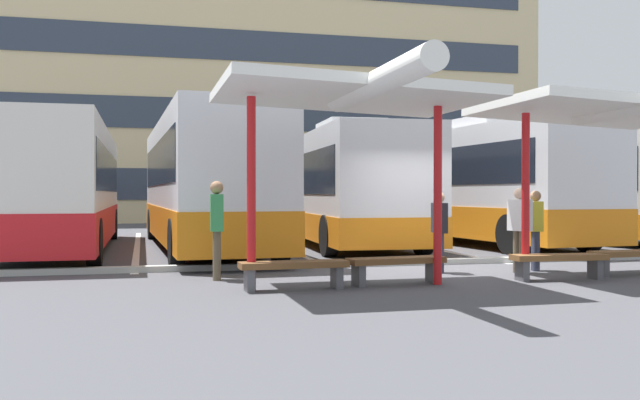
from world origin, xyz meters
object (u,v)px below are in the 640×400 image
(bench_2, at_px, (559,261))
(bench_3, at_px, (633,257))
(coach_bus_2, at_px, (339,189))
(waiting_shelter_1, at_px, (608,113))
(coach_bus_0, at_px, (60,189))
(bench_0, at_px, (294,268))
(coach_bus_3, at_px, (463,187))
(waiting_passenger_3, at_px, (520,224))
(waiting_shelter_0, at_px, (353,97))
(bench_1, at_px, (397,264))
(waiting_passenger_1, at_px, (535,225))
(waiting_passenger_2, at_px, (217,222))
(coach_bus_1, at_px, (203,185))
(waiting_passenger_0, at_px, (439,227))
(coach_bus_4, at_px, (563,187))

(bench_2, distance_m, bench_3, 1.84)
(coach_bus_2, relative_size, waiting_shelter_1, 2.36)
(coach_bus_0, distance_m, coach_bus_2, 7.84)
(bench_0, bearing_deg, coach_bus_3, 51.86)
(bench_3, height_order, waiting_passenger_3, waiting_passenger_3)
(coach_bus_2, xyz_separation_m, bench_3, (3.18, -8.98, -1.30))
(coach_bus_3, height_order, waiting_shelter_0, coach_bus_3)
(coach_bus_3, distance_m, waiting_passenger_3, 8.69)
(bench_1, bearing_deg, waiting_passenger_1, 20.90)
(bench_0, bearing_deg, waiting_passenger_2, 123.56)
(bench_2, xyz_separation_m, waiting_passenger_3, (-0.11, 1.14, 0.60))
(waiting_passenger_2, height_order, waiting_passenger_3, waiting_passenger_2)
(bench_3, bearing_deg, bench_1, -176.92)
(waiting_shelter_1, xyz_separation_m, bench_2, (-0.90, 0.09, -2.60))
(waiting_passenger_1, bearing_deg, waiting_passenger_3, -151.29)
(coach_bus_1, relative_size, waiting_passenger_0, 8.08)
(coach_bus_3, height_order, bench_2, coach_bus_3)
(coach_bus_4, bearing_deg, waiting_passenger_1, -125.92)
(coach_bus_4, height_order, waiting_passenger_2, coach_bus_4)
(waiting_shelter_1, bearing_deg, waiting_passenger_3, 129.53)
(bench_0, xyz_separation_m, waiting_shelter_1, (5.67, 0.02, 2.60))
(waiting_shelter_0, bearing_deg, coach_bus_2, 75.57)
(coach_bus_3, relative_size, bench_1, 7.12)
(coach_bus_4, distance_m, waiting_passenger_1, 10.75)
(coach_bus_0, xyz_separation_m, coach_bus_1, (3.73, -0.27, 0.13))
(bench_1, height_order, waiting_passenger_2, waiting_passenger_2)
(coach_bus_2, height_order, bench_1, coach_bus_2)
(waiting_passenger_1, bearing_deg, waiting_passenger_0, 176.44)
(coach_bus_1, height_order, waiting_passenger_1, coach_bus_1)
(bench_0, xyz_separation_m, bench_1, (1.80, 0.24, -0.00))
(coach_bus_0, height_order, bench_0, coach_bus_0)
(bench_0, distance_m, waiting_passenger_2, 2.01)
(coach_bus_1, distance_m, waiting_shelter_0, 9.12)
(coach_bus_3, xyz_separation_m, bench_3, (-0.84, -8.95, -1.39))
(bench_2, distance_m, waiting_passenger_3, 1.29)
(coach_bus_1, relative_size, bench_0, 7.20)
(coach_bus_0, bearing_deg, bench_3, -37.52)
(waiting_passenger_1, bearing_deg, coach_bus_2, 102.54)
(waiting_shelter_0, distance_m, bench_3, 6.32)
(waiting_passenger_2, bearing_deg, bench_0, -56.44)
(bench_2, bearing_deg, coach_bus_2, 98.38)
(coach_bus_2, height_order, waiting_passenger_0, coach_bus_2)
(bench_3, relative_size, waiting_passenger_3, 1.09)
(bench_1, height_order, bench_3, same)
(bench_0, bearing_deg, coach_bus_2, 70.29)
(waiting_shelter_1, bearing_deg, bench_2, 174.45)
(coach_bus_1, distance_m, bench_0, 8.81)
(waiting_passenger_2, bearing_deg, coach_bus_2, 60.68)
(waiting_shelter_0, bearing_deg, waiting_passenger_2, 137.39)
(coach_bus_1, xyz_separation_m, coach_bus_3, (8.12, 0.78, -0.03))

